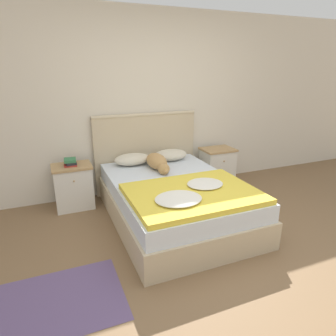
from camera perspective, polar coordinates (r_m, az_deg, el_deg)
The scene contains 12 objects.
ground_plane at distance 3.06m, azimuth 11.78°, elevation -17.22°, with size 16.00×16.00×0.00m, color brown.
wall_back at distance 4.43m, azimuth -2.87°, elevation 12.12°, with size 9.00×0.06×2.55m.
bed at distance 3.64m, azimuth 1.24°, elevation -6.22°, with size 1.45×2.05×0.50m.
headboard at distance 4.44m, azimuth -4.16°, elevation 3.26°, with size 1.53×0.06×1.16m.
nightstand_left at distance 4.12m, azimuth -17.56°, elevation -3.35°, with size 0.50×0.39×0.58m.
nightstand_right at distance 4.78m, azimuth 9.34°, elevation 0.30°, with size 0.50×0.39×0.58m.
pillow_left at distance 4.15m, azimuth -6.84°, elevation 1.67°, with size 0.50×0.33×0.15m.
pillow_right at distance 4.33m, azimuth 0.44°, elevation 2.52°, with size 0.50×0.33×0.15m.
quilt at distance 3.12m, azimuth 4.64°, elevation -4.84°, with size 1.33×1.01×0.10m.
dog at distance 3.94m, azimuth -2.00°, elevation 1.11°, with size 0.24×0.66×0.20m.
book_stack at distance 4.03m, azimuth -18.10°, elevation 1.09°, with size 0.17×0.21×0.08m.
rug at distance 2.75m, azimuth -21.65°, elevation -23.00°, with size 1.15×0.80×0.00m.
Camera 1 is at (-1.48, -2.01, 1.77)m, focal length 32.00 mm.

